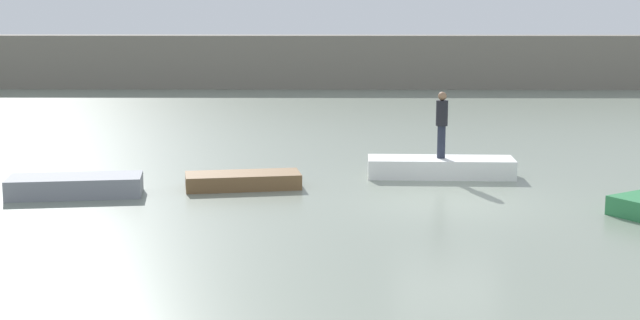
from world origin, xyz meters
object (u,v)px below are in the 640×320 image
at_px(rowboat_brown, 243,181).
at_px(person_dark_shirt, 442,121).
at_px(rowboat_grey, 75,186).
at_px(rowboat_white, 441,167).

xyz_separation_m(rowboat_brown, person_dark_shirt, (5.24, 1.54, 1.33)).
height_order(rowboat_grey, rowboat_brown, rowboat_grey).
relative_size(rowboat_grey, person_dark_shirt, 1.79).
xyz_separation_m(rowboat_grey, rowboat_white, (9.29, 2.50, 0.01)).
bearing_deg(rowboat_brown, person_dark_shirt, 6.72).
xyz_separation_m(rowboat_grey, rowboat_brown, (4.05, 0.95, -0.05)).
height_order(rowboat_white, person_dark_shirt, person_dark_shirt).
height_order(rowboat_grey, person_dark_shirt, person_dark_shirt).
bearing_deg(person_dark_shirt, rowboat_brown, -163.62).
xyz_separation_m(rowboat_grey, person_dark_shirt, (9.29, 2.50, 1.28)).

